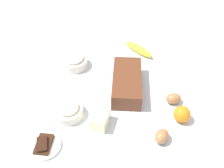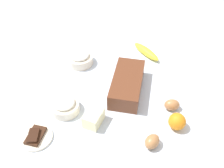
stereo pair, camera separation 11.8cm
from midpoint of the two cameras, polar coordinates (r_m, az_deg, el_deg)
The scene contains 10 objects.
ground_plane at distance 1.21m, azimuth -2.78°, elevation -1.85°, with size 2.40×2.40×0.02m, color silver.
loaf_pan at distance 1.18m, azimuth 0.50°, elevation 0.26°, with size 0.29×0.17×0.08m.
flour_bowl at distance 1.11m, azimuth -12.67°, elevation -5.91°, with size 0.12×0.12×0.06m.
sugar_bowl at distance 1.34m, azimuth -10.87°, elevation 4.90°, with size 0.13×0.13×0.07m.
banana at distance 1.42m, azimuth 3.56°, elevation 7.63°, with size 0.19×0.04×0.04m, color yellow.
orange_fruit at distance 1.08m, azimuth 12.27°, elevation -6.71°, with size 0.07×0.07×0.07m, color orange.
butter_block at distance 1.05m, azimuth -5.90°, elevation -8.00°, with size 0.09×0.06×0.06m, color #F4EDB2.
egg_near_butter at distance 1.15m, azimuth 10.69°, elevation -3.34°, with size 0.05×0.05×0.07m, color #AD7446.
egg_beside_bowl at distance 1.01m, azimuth 7.70°, elevation -11.61°, with size 0.05×0.05×0.07m, color #AC7446.
chocolate_plate at distance 1.05m, azimuth -18.10°, elevation -12.95°, with size 0.13×0.13×0.03m.
Camera 1 is at (0.85, -0.06, 0.85)m, focal length 41.20 mm.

